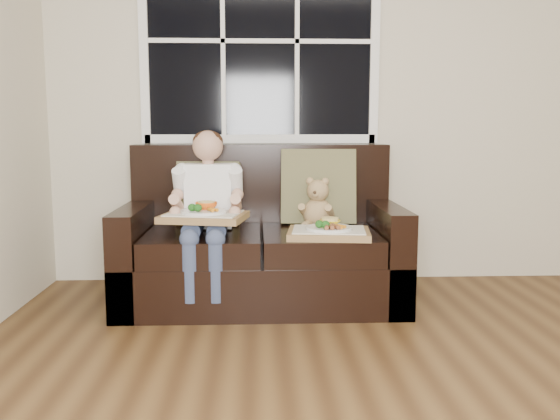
{
  "coord_description": "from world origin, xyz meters",
  "views": [
    {
      "loc": [
        -0.83,
        -1.64,
        1.08
      ],
      "look_at": [
        -0.69,
        1.85,
        0.59
      ],
      "focal_mm": 38.0,
      "sensor_mm": 36.0,
      "label": 1
    }
  ],
  "objects_px": {
    "loveseat": "(261,250)",
    "child": "(207,197)",
    "tray_left": "(204,215)",
    "teddy_bear": "(318,207)",
    "tray_right": "(329,231)"
  },
  "relations": [
    {
      "from": "tray_left",
      "to": "tray_right",
      "type": "height_order",
      "value": "tray_left"
    },
    {
      "from": "loveseat",
      "to": "tray_left",
      "type": "bearing_deg",
      "value": -138.87
    },
    {
      "from": "loveseat",
      "to": "tray_left",
      "type": "xyz_separation_m",
      "value": [
        -0.33,
        -0.29,
        0.27
      ]
    },
    {
      "from": "teddy_bear",
      "to": "tray_right",
      "type": "height_order",
      "value": "teddy_bear"
    },
    {
      "from": "child",
      "to": "tray_right",
      "type": "bearing_deg",
      "value": -15.59
    },
    {
      "from": "teddy_bear",
      "to": "tray_right",
      "type": "bearing_deg",
      "value": -67.54
    },
    {
      "from": "loveseat",
      "to": "teddy_bear",
      "type": "distance_m",
      "value": 0.45
    },
    {
      "from": "loveseat",
      "to": "tray_right",
      "type": "bearing_deg",
      "value": -39.82
    },
    {
      "from": "tray_left",
      "to": "teddy_bear",
      "type": "bearing_deg",
      "value": 36.16
    },
    {
      "from": "loveseat",
      "to": "child",
      "type": "distance_m",
      "value": 0.49
    },
    {
      "from": "loveseat",
      "to": "teddy_bear",
      "type": "relative_size",
      "value": 5.21
    },
    {
      "from": "child",
      "to": "teddy_bear",
      "type": "distance_m",
      "value": 0.7
    },
    {
      "from": "child",
      "to": "teddy_bear",
      "type": "relative_size",
      "value": 2.86
    },
    {
      "from": "teddy_bear",
      "to": "tray_right",
      "type": "xyz_separation_m",
      "value": [
        0.03,
        -0.35,
        -0.1
      ]
    },
    {
      "from": "loveseat",
      "to": "child",
      "type": "height_order",
      "value": "child"
    }
  ]
}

